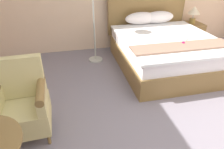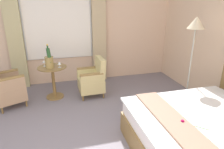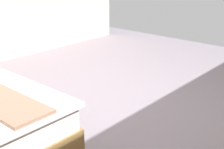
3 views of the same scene
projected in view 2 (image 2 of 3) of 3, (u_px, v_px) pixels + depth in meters
name	position (u px, v px, depth m)	size (l,w,h in m)	color
wall_window_side	(58.00, 23.00, 5.02)	(0.27, 6.14, 3.15)	beige
bed	(210.00, 131.00, 2.83)	(1.72, 2.04, 1.30)	olive
floor_lamp_brass	(195.00, 34.00, 3.66)	(0.31, 0.31, 1.83)	#B0B3A9
side_table_round	(53.00, 79.00, 4.47)	(0.63, 0.63, 0.73)	olive
champagne_bucket	(49.00, 61.00, 4.24)	(0.19, 0.19, 0.52)	#978149
wine_glass_near_bucket	(59.00, 63.00, 4.30)	(0.08, 0.08, 0.13)	white
wine_glass_near_edge	(44.00, 62.00, 4.37)	(0.07, 0.07, 0.15)	white
armchair_by_window	(93.00, 79.00, 4.60)	(0.59, 0.60, 0.89)	olive
armchair_facing_bed	(6.00, 87.00, 4.07)	(0.74, 0.74, 0.99)	olive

